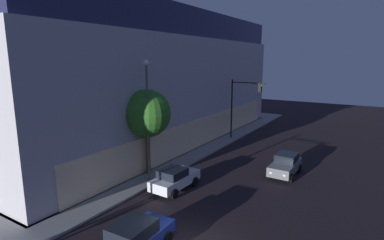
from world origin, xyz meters
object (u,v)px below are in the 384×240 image
Objects in this scene: modern_building at (100,77)px; sidewalk_tree at (147,114)px; car_grey at (285,165)px; street_lamp_sidewalk at (147,108)px; car_white at (175,179)px; car_blue at (136,237)px; traffic_light_far_corner at (241,100)px.

sidewalk_tree is at bearing -120.68° from modern_building.
car_grey is at bearing -58.07° from sidewalk_tree.
street_lamp_sidewalk is 5.63m from car_white.
modern_building is at bearing 51.10° from car_blue.
car_white is 9.43m from car_grey.
sidewalk_tree is 12.08m from car_grey.
modern_building is 9.32× the size of car_blue.
car_white is (-0.25, -2.60, -4.99)m from street_lamp_sidewalk.
street_lamp_sidewalk is at bearing 84.57° from car_white.
modern_building is 19.68m from street_lamp_sidewalk.
sidewalk_tree is 11.23m from car_blue.
modern_building is at bearing 61.23° from car_white.
modern_building is 5.62× the size of traffic_light_far_corner.
modern_building is 28.91m from car_blue.
car_grey is at bearing -40.18° from car_white.
sidewalk_tree is 1.66× the size of car_blue.
traffic_light_far_corner is 16.06m from car_white.
car_grey is at bearing -137.65° from traffic_light_far_corner.
traffic_light_far_corner is 23.32m from car_blue.
car_blue is at bearing 166.57° from car_grey.
car_white is 1.01× the size of car_grey.
car_grey is at bearing -97.59° from modern_building.
car_grey is (14.33, -3.42, 0.03)m from car_blue.
modern_building is 18.64m from traffic_light_far_corner.
sidewalk_tree is (-9.36, -15.78, -2.05)m from modern_building.
sidewalk_tree is (0.98, 0.91, -0.69)m from street_lamp_sidewalk.
modern_building reaches higher than sidewalk_tree.
sidewalk_tree is at bearing 171.82° from traffic_light_far_corner.
traffic_light_far_corner is 15.32m from street_lamp_sidewalk.
traffic_light_far_corner reaches higher than car_white.
sidewalk_tree is at bearing 42.95° from street_lamp_sidewalk.
street_lamp_sidewalk is 12.18m from car_grey.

